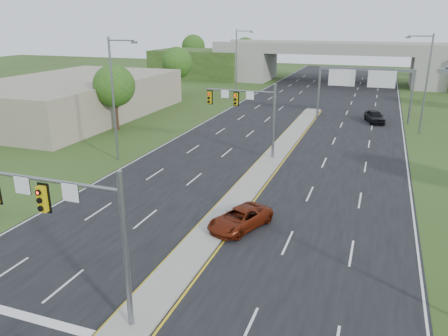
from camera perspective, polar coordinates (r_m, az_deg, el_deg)
ground at (r=20.07m, az=-11.97°, el=-19.61°), size 240.00×240.00×0.00m
road at (r=50.45m, az=9.05°, el=4.40°), size 24.00×160.00×0.02m
median at (r=39.15m, az=5.65°, el=0.47°), size 2.00×54.00×0.16m
lane_markings at (r=44.80m, az=6.78°, el=2.70°), size 23.72×160.00×0.01m
signal_mast_near at (r=18.76m, az=-19.01°, el=-6.24°), size 6.62×0.60×7.00m
signal_mast_far at (r=40.36m, az=3.41°, el=7.88°), size 6.62×0.60×7.00m
sign_gantry at (r=58.51m, az=17.79°, el=10.94°), size 11.58×0.44×6.67m
overpass at (r=93.95m, az=14.62°, el=12.82°), size 80.00×14.00×8.10m
lightpole_l_mid at (r=40.33m, az=-14.07°, el=9.34°), size 2.85×0.25×11.00m
lightpole_l_far at (r=71.90m, az=1.77°, el=13.79°), size 2.85×0.25×11.00m
lightpole_r_far at (r=53.66m, az=24.77°, el=10.42°), size 2.85×0.25×11.00m
tree_l_near at (r=52.38m, az=-14.16°, el=10.37°), size 4.80×4.80×7.60m
tree_l_mid at (r=75.94m, az=-6.16°, el=13.51°), size 5.20×5.20×8.12m
tree_back_a at (r=117.10m, az=-4.02°, el=15.55°), size 6.00×6.00×8.85m
tree_back_b at (r=112.25m, az=2.79°, el=15.26°), size 5.60×5.60×8.32m
commercial_building at (r=62.63m, az=-19.17°, el=8.72°), size 18.00×30.00×5.00m
car_far_a at (r=27.23m, az=2.11°, el=-6.61°), size 3.70×5.07×1.28m
car_far_c at (r=58.62m, az=19.08°, el=6.39°), size 3.04×4.85×1.54m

